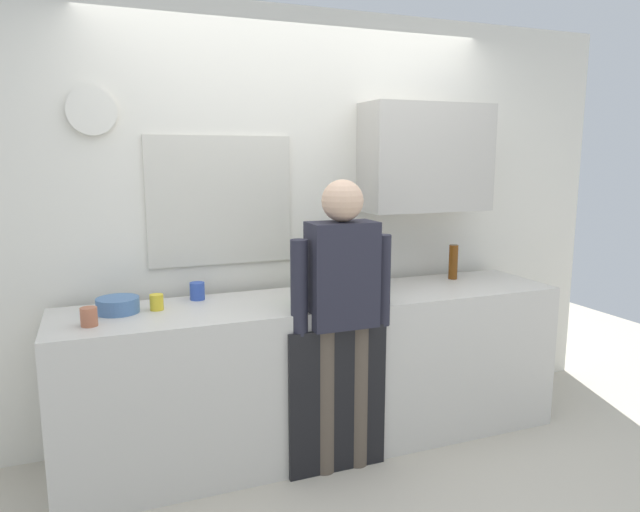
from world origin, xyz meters
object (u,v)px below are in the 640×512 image
at_px(cup_yellow_cup, 157,302).
at_px(mixing_bowl, 118,305).
at_px(coffee_maker, 361,267).
at_px(bottle_green_wine, 338,276).
at_px(cup_blue_mug, 197,291).
at_px(dish_soap, 301,290).
at_px(bottle_amber_beer, 453,262).
at_px(person_at_sink, 342,303).
at_px(bottle_olive_oil, 315,277).
at_px(cup_terracotta_mug, 89,317).

bearing_deg(cup_yellow_cup, mixing_bowl, 174.53).
bearing_deg(cup_yellow_cup, coffee_maker, 0.70).
relative_size(bottle_green_wine, cup_blue_mug, 3.00).
xyz_separation_m(cup_yellow_cup, mixing_bowl, (-0.20, 0.02, -0.00)).
bearing_deg(bottle_green_wine, mixing_bowl, 169.31).
relative_size(mixing_bowl, dish_soap, 1.22).
bearing_deg(bottle_amber_beer, person_at_sink, -155.67).
height_order(bottle_olive_oil, cup_terracotta_mug, bottle_olive_oil).
bearing_deg(cup_terracotta_mug, dish_soap, 1.72).
bearing_deg(cup_blue_mug, coffee_maker, -7.71).
distance_m(bottle_olive_oil, person_at_sink, 0.31).
xyz_separation_m(bottle_olive_oil, cup_yellow_cup, (-0.88, 0.08, -0.08)).
xyz_separation_m(bottle_amber_beer, bottle_green_wine, (-0.96, -0.29, 0.03)).
xyz_separation_m(bottle_olive_oil, bottle_green_wine, (0.09, -0.12, 0.03)).
bearing_deg(person_at_sink, cup_terracotta_mug, 176.35).
xyz_separation_m(bottle_olive_oil, person_at_sink, (0.04, -0.29, -0.08)).
bearing_deg(cup_blue_mug, dish_soap, -29.63).
relative_size(bottle_olive_oil, dish_soap, 1.39).
bearing_deg(person_at_sink, bottle_amber_beer, 29.15).
bearing_deg(dish_soap, cup_yellow_cup, 168.78).
relative_size(coffee_maker, cup_terracotta_mug, 3.59).
height_order(bottle_green_wine, cup_yellow_cup, bottle_green_wine).
bearing_deg(cup_yellow_cup, bottle_amber_beer, 2.55).
relative_size(bottle_amber_beer, person_at_sink, 0.14).
height_order(bottle_amber_beer, mixing_bowl, bottle_amber_beer).
bearing_deg(cup_blue_mug, bottle_amber_beer, -2.05).
height_order(bottle_amber_beer, cup_terracotta_mug, bottle_amber_beer).
bearing_deg(bottle_olive_oil, cup_yellow_cup, 174.84).
relative_size(bottle_green_wine, cup_terracotta_mug, 3.26).
relative_size(bottle_olive_oil, bottle_green_wine, 0.83).
relative_size(bottle_olive_oil, bottle_amber_beer, 1.09).
relative_size(cup_yellow_cup, person_at_sink, 0.05).
height_order(coffee_maker, cup_terracotta_mug, coffee_maker).
bearing_deg(mixing_bowl, cup_blue_mug, 16.30).
bearing_deg(coffee_maker, person_at_sink, -127.39).
relative_size(coffee_maker, cup_blue_mug, 3.30).
xyz_separation_m(cup_yellow_cup, person_at_sink, (0.92, -0.37, 0.00)).
bearing_deg(cup_yellow_cup, cup_terracotta_mug, -151.22).
bearing_deg(dish_soap, cup_blue_mug, 150.37).
distance_m(mixing_bowl, dish_soap, 0.98).
relative_size(dish_soap, person_at_sink, 0.11).
height_order(cup_yellow_cup, dish_soap, dish_soap).
bearing_deg(coffee_maker, bottle_green_wine, -138.62).
height_order(coffee_maker, cup_yellow_cup, coffee_maker).
height_order(bottle_olive_oil, person_at_sink, person_at_sink).
bearing_deg(dish_soap, coffee_maker, 20.37).
bearing_deg(cup_yellow_cup, cup_blue_mug, 31.30).
height_order(cup_yellow_cup, person_at_sink, person_at_sink).
bearing_deg(dish_soap, person_at_sink, -55.11).
bearing_deg(mixing_bowl, bottle_amber_beer, 1.81).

